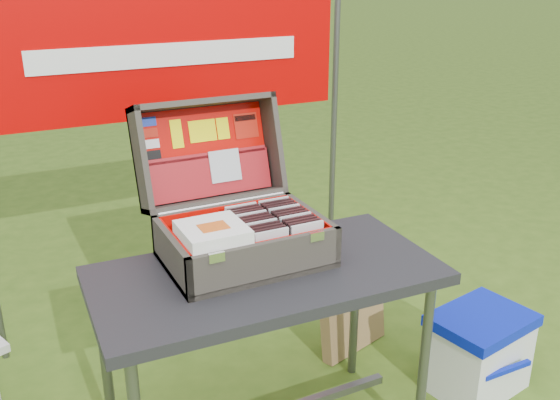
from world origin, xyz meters
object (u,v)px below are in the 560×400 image
table (267,361)px  cardboard_box (353,310)px  cooler (478,352)px  suitcase (236,188)px

table → cardboard_box: table is taller
cooler → table: bearing=163.8°
table → cardboard_box: 0.74m
table → cooler: size_ratio=2.93×
cooler → cardboard_box: (-0.31, 0.48, 0.02)m
cardboard_box → cooler: bearing=-73.7°
table → cooler: table is taller
cooler → cardboard_box: 0.57m
cardboard_box → table: bearing=-164.1°
suitcase → cooler: 1.26m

